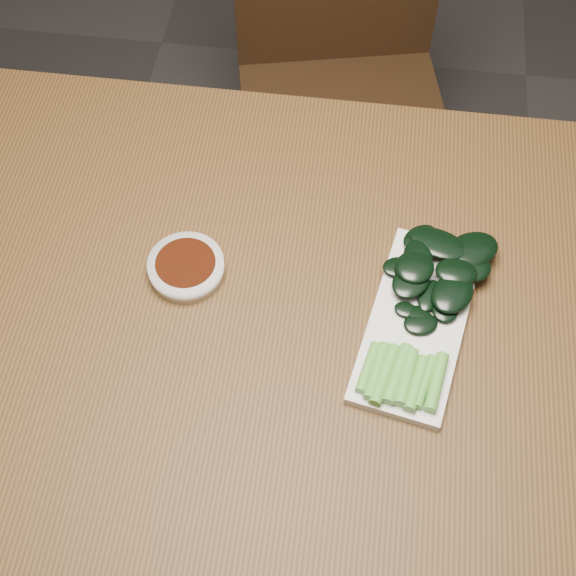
% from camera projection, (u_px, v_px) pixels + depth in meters
% --- Properties ---
extents(ground, '(6.00, 6.00, 0.00)m').
position_uv_depth(ground, '(283.00, 484.00, 1.73)').
color(ground, '#2C2A2A').
rests_on(ground, ground).
extents(table, '(1.40, 0.80, 0.75)m').
position_uv_depth(table, '(281.00, 332.00, 1.15)').
color(table, '#472E14').
rests_on(table, ground).
extents(chair_far, '(0.51, 0.51, 0.89)m').
position_uv_depth(chair_far, '(342.00, 80.00, 1.69)').
color(chair_far, black).
rests_on(chair_far, ground).
extents(sauce_bowl, '(0.11, 0.11, 0.03)m').
position_uv_depth(sauce_bowl, '(186.00, 267.00, 1.11)').
color(sauce_bowl, beige).
rests_on(sauce_bowl, table).
extents(serving_plate, '(0.17, 0.30, 0.01)m').
position_uv_depth(serving_plate, '(417.00, 323.00, 1.07)').
color(serving_plate, beige).
rests_on(serving_plate, table).
extents(gai_lan, '(0.19, 0.30, 0.03)m').
position_uv_depth(gai_lan, '(430.00, 298.00, 1.07)').
color(gai_lan, '#529C36').
rests_on(gai_lan, serving_plate).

